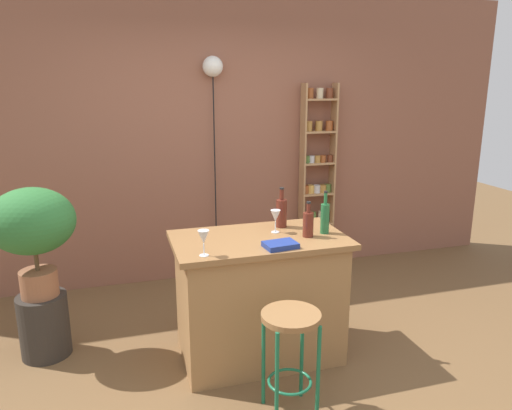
% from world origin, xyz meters
% --- Properties ---
extents(ground, '(12.00, 12.00, 0.00)m').
position_xyz_m(ground, '(0.00, 0.00, 0.00)').
color(ground, brown).
extents(back_wall, '(6.40, 0.10, 2.80)m').
position_xyz_m(back_wall, '(0.00, 1.95, 1.40)').
color(back_wall, '#8C5642').
rests_on(back_wall, ground).
extents(kitchen_counter, '(1.20, 0.69, 0.91)m').
position_xyz_m(kitchen_counter, '(0.00, 0.30, 0.46)').
color(kitchen_counter, '#9E7042').
rests_on(kitchen_counter, ground).
extents(bar_stool, '(0.35, 0.35, 0.66)m').
position_xyz_m(bar_stool, '(-0.01, -0.37, 0.49)').
color(bar_stool, '#196642').
rests_on(bar_stool, ground).
extents(spice_shelf, '(0.36, 0.14, 1.94)m').
position_xyz_m(spice_shelf, '(1.09, 1.81, 0.96)').
color(spice_shelf, tan).
rests_on(spice_shelf, ground).
extents(plant_stool, '(0.35, 0.35, 0.47)m').
position_xyz_m(plant_stool, '(-1.50, 0.75, 0.23)').
color(plant_stool, '#2D2823').
rests_on(plant_stool, ground).
extents(potted_plant, '(0.58, 0.52, 0.79)m').
position_xyz_m(potted_plant, '(-1.50, 0.75, 0.99)').
color(potted_plant, '#935B3D').
rests_on(potted_plant, plant_stool).
extents(bottle_vinegar, '(0.08, 0.08, 0.30)m').
position_xyz_m(bottle_vinegar, '(0.23, 0.49, 1.02)').
color(bottle_vinegar, '#5B2319').
rests_on(bottle_vinegar, kitchen_counter).
extents(bottle_sauce_amber, '(0.07, 0.07, 0.25)m').
position_xyz_m(bottle_sauce_amber, '(0.33, 0.22, 1.00)').
color(bottle_sauce_amber, '#5B2319').
rests_on(bottle_sauce_amber, kitchen_counter).
extents(bottle_spirits_clear, '(0.06, 0.06, 0.31)m').
position_xyz_m(bottle_spirits_clear, '(0.47, 0.26, 1.02)').
color(bottle_spirits_clear, '#236638').
rests_on(bottle_spirits_clear, kitchen_counter).
extents(wine_glass_left, '(0.07, 0.07, 0.16)m').
position_xyz_m(wine_glass_left, '(0.14, 0.38, 1.02)').
color(wine_glass_left, silver).
rests_on(wine_glass_left, kitchen_counter).
extents(wine_glass_center, '(0.07, 0.07, 0.16)m').
position_xyz_m(wine_glass_center, '(-0.43, 0.05, 1.02)').
color(wine_glass_center, silver).
rests_on(wine_glass_center, kitchen_counter).
extents(cookbook, '(0.22, 0.17, 0.03)m').
position_xyz_m(cookbook, '(0.07, 0.06, 0.92)').
color(cookbook, navy).
rests_on(cookbook, kitchen_counter).
extents(pendant_globe_light, '(0.19, 0.19, 2.18)m').
position_xyz_m(pendant_globe_light, '(0.02, 1.84, 2.04)').
color(pendant_globe_light, black).
rests_on(pendant_globe_light, ground).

